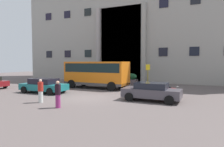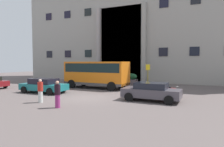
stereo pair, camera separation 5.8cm
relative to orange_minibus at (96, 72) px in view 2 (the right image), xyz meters
name	(u,v)px [view 2 (the right image)]	position (x,y,z in m)	size (l,w,h in m)	color
ground_plane	(87,99)	(2.11, -5.50, -1.76)	(80.00, 64.00, 0.12)	#5F5452
office_building_facade	(144,20)	(2.10, 11.98, 7.69)	(37.36, 9.61, 18.79)	#9F9A92
orange_minibus	(96,72)	(0.00, 0.00, 0.00)	(7.02, 2.87, 2.85)	orange
bus_stop_sign	(148,74)	(5.13, 1.99, -0.11)	(0.44, 0.08, 2.56)	#9D9318
hedge_planter_east	(131,79)	(2.25, 5.13, -1.03)	(1.58, 0.80, 1.39)	slate
hedge_planter_far_west	(74,77)	(-6.51, 5.23, -0.99)	(1.58, 0.73, 1.45)	gray
white_taxi_kerbside	(151,91)	(6.91, -4.57, -1.01)	(4.18, 2.14, 1.32)	#48424A
parked_sedan_far	(44,85)	(-2.93, -4.71, -1.01)	(4.31, 2.04, 1.32)	#196A6D
motorcycle_near_kerb	(48,84)	(-4.53, -2.41, -1.24)	(1.92, 0.73, 0.89)	black
motorcycle_far_end	(169,91)	(7.90, -2.39, -1.24)	(2.03, 0.79, 0.89)	black
pedestrian_man_red_shirt	(40,91)	(0.02, -8.25, -0.88)	(0.36, 0.36, 1.63)	silver
pedestrian_child_trailing	(57,94)	(2.13, -9.04, -0.86)	(0.36, 0.36, 1.66)	#922B6E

